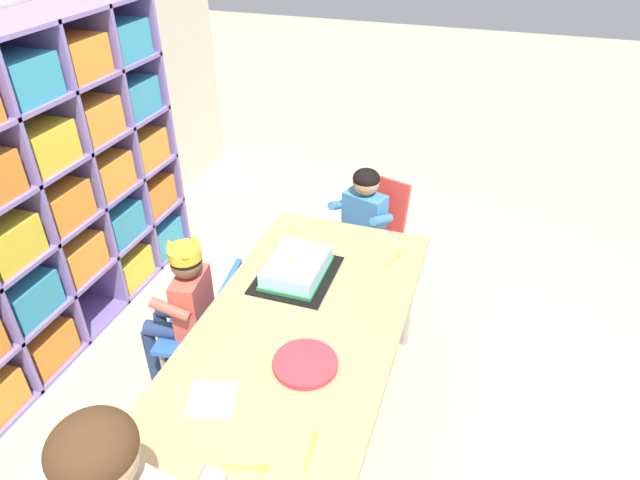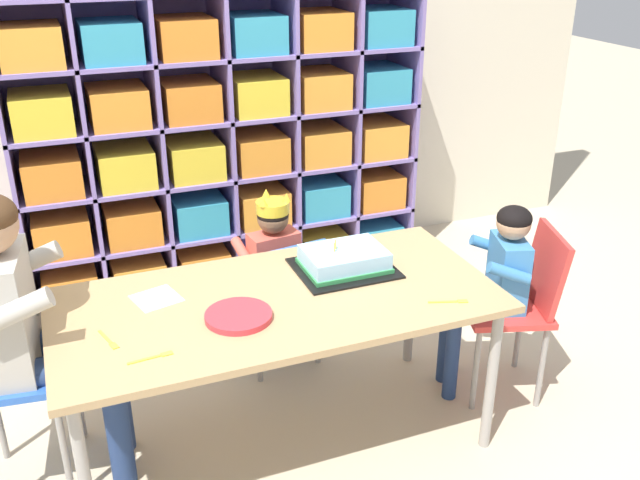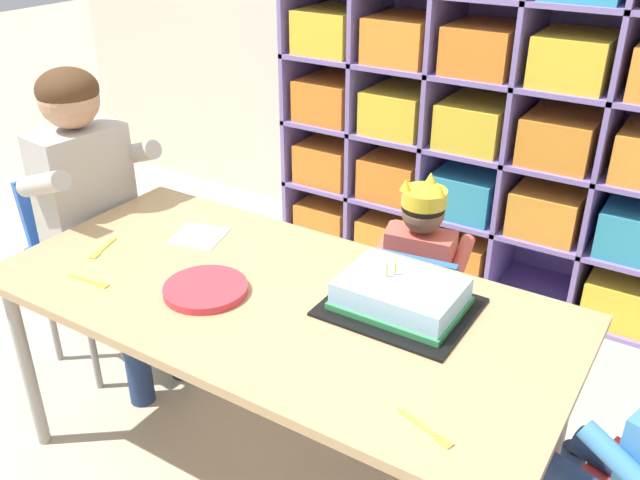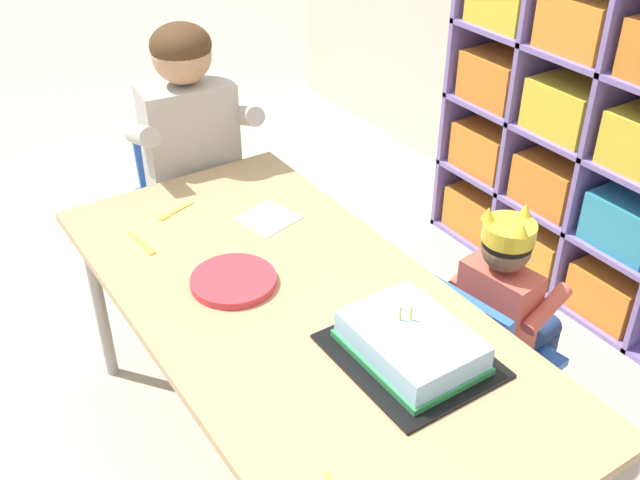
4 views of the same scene
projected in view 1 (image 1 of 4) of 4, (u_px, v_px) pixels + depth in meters
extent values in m
plane|color=beige|center=(301.00, 437.00, 2.38)|extent=(16.00, 16.00, 0.00)
cube|color=#7F6BB2|center=(15.00, 211.00, 2.48)|extent=(0.02, 0.40, 1.53)
cube|color=#7F6BB2|center=(67.00, 178.00, 2.75)|extent=(0.02, 0.40, 1.53)
cube|color=#7F6BB2|center=(109.00, 151.00, 3.02)|extent=(0.02, 0.40, 1.53)
cube|color=#7F6BB2|center=(145.00, 128.00, 3.29)|extent=(0.02, 0.40, 1.53)
cube|color=#7F6BB2|center=(59.00, 335.00, 2.89)|extent=(2.08, 0.40, 0.02)
cube|color=#7F6BB2|center=(43.00, 290.00, 2.73)|extent=(2.08, 0.40, 0.02)
cube|color=#7F6BB2|center=(25.00, 239.00, 2.56)|extent=(2.08, 0.40, 0.02)
cube|color=#7F6BB2|center=(4.00, 181.00, 2.40)|extent=(2.08, 0.40, 0.02)
cube|color=orange|center=(32.00, 343.00, 2.70)|extent=(0.26, 0.32, 0.18)
cube|color=yellow|center=(117.00, 265.00, 3.24)|extent=(0.26, 0.32, 0.18)
cube|color=teal|center=(150.00, 235.00, 3.51)|extent=(0.26, 0.32, 0.18)
cube|color=teal|center=(14.00, 295.00, 2.53)|extent=(0.26, 0.32, 0.18)
cube|color=orange|center=(64.00, 255.00, 2.80)|extent=(0.26, 0.32, 0.18)
cube|color=teal|center=(106.00, 221.00, 3.07)|extent=(0.26, 0.32, 0.18)
cube|color=orange|center=(141.00, 193.00, 3.34)|extent=(0.26, 0.32, 0.18)
cube|color=orange|center=(48.00, 203.00, 2.64)|extent=(0.26, 0.32, 0.18)
cube|color=orange|center=(94.00, 173.00, 2.91)|extent=(0.26, 0.32, 0.18)
cube|color=orange|center=(132.00, 147.00, 3.18)|extent=(0.26, 0.32, 0.18)
cube|color=yellow|center=(30.00, 145.00, 2.47)|extent=(0.26, 0.32, 0.18)
cube|color=orange|center=(81.00, 118.00, 2.74)|extent=(0.26, 0.32, 0.18)
cube|color=teal|center=(122.00, 96.00, 3.01)|extent=(0.26, 0.32, 0.18)
cube|color=teal|center=(9.00, 78.00, 2.30)|extent=(0.26, 0.32, 0.18)
cube|color=orange|center=(65.00, 56.00, 2.58)|extent=(0.26, 0.32, 0.18)
cube|color=teal|center=(110.00, 39.00, 2.85)|extent=(0.26, 0.32, 0.18)
cube|color=tan|center=(297.00, 332.00, 2.04)|extent=(1.54, 0.74, 0.03)
cylinder|color=#9E9993|center=(409.00, 298.00, 2.69)|extent=(0.04, 0.04, 0.60)
cylinder|color=#9E9993|center=(290.00, 274.00, 2.86)|extent=(0.04, 0.04, 0.60)
cube|color=blue|center=(199.00, 330.00, 2.48)|extent=(0.39, 0.35, 0.03)
cube|color=blue|center=(226.00, 307.00, 2.37)|extent=(0.33, 0.11, 0.29)
cylinder|color=gray|center=(190.00, 332.00, 2.70)|extent=(0.02, 0.02, 0.30)
cylinder|color=gray|center=(166.00, 376.00, 2.47)|extent=(0.02, 0.02, 0.30)
cylinder|color=gray|center=(238.00, 339.00, 2.66)|extent=(0.02, 0.02, 0.30)
cylinder|color=gray|center=(218.00, 384.00, 2.43)|extent=(0.02, 0.02, 0.30)
cube|color=#D15647|center=(193.00, 303.00, 2.39)|extent=(0.22, 0.14, 0.29)
sphere|color=brown|center=(186.00, 263.00, 2.27)|extent=(0.13, 0.13, 0.13)
ellipsoid|color=black|center=(186.00, 259.00, 2.26)|extent=(0.14, 0.14, 0.10)
cylinder|color=yellow|center=(185.00, 253.00, 2.25)|extent=(0.14, 0.14, 0.05)
cone|color=yellow|center=(169.00, 243.00, 2.23)|extent=(0.04, 0.04, 0.04)
cone|color=yellow|center=(194.00, 238.00, 2.26)|extent=(0.04, 0.04, 0.04)
cone|color=yellow|center=(184.00, 252.00, 2.18)|extent=(0.04, 0.04, 0.04)
cylinder|color=navy|center=(179.00, 312.00, 2.53)|extent=(0.10, 0.22, 0.07)
cylinder|color=navy|center=(168.00, 330.00, 2.42)|extent=(0.10, 0.22, 0.07)
cylinder|color=navy|center=(164.00, 339.00, 2.65)|extent=(0.06, 0.06, 0.32)
cylinder|color=navy|center=(153.00, 358.00, 2.54)|extent=(0.06, 0.06, 0.32)
cylinder|color=#D15647|center=(193.00, 273.00, 2.47)|extent=(0.07, 0.18, 0.10)
cylinder|color=#D15647|center=(170.00, 309.00, 2.26)|extent=(0.07, 0.18, 0.10)
sphere|color=tan|center=(95.00, 456.00, 1.18)|extent=(0.19, 0.19, 0.19)
ellipsoid|color=#472D19|center=(92.00, 448.00, 1.16)|extent=(0.19, 0.19, 0.14)
cylinder|color=#B2ADA3|center=(81.00, 465.00, 1.40)|extent=(0.25, 0.09, 0.14)
cube|color=red|center=(363.00, 244.00, 2.92)|extent=(0.42, 0.43, 0.03)
cube|color=red|center=(380.00, 205.00, 2.93)|extent=(0.16, 0.32, 0.31)
cylinder|color=gray|center=(326.00, 278.00, 3.01)|extent=(0.02, 0.02, 0.38)
cylinder|color=gray|center=(370.00, 297.00, 2.87)|extent=(0.02, 0.02, 0.38)
cylinder|color=gray|center=(353.00, 255.00, 3.19)|extent=(0.02, 0.02, 0.38)
cylinder|color=gray|center=(396.00, 272.00, 3.05)|extent=(0.02, 0.02, 0.38)
cube|color=#3D7FBC|center=(364.00, 220.00, 2.84)|extent=(0.17, 0.23, 0.29)
sphere|color=tan|center=(366.00, 182.00, 2.72)|extent=(0.13, 0.13, 0.13)
ellipsoid|color=black|center=(366.00, 178.00, 2.71)|extent=(0.14, 0.14, 0.10)
cylinder|color=navy|center=(342.00, 244.00, 2.86)|extent=(0.22, 0.13, 0.07)
cylinder|color=navy|center=(363.00, 252.00, 2.80)|extent=(0.22, 0.13, 0.07)
cylinder|color=navy|center=(330.00, 288.00, 2.92)|extent=(0.06, 0.06, 0.40)
cylinder|color=navy|center=(350.00, 297.00, 2.85)|extent=(0.06, 0.06, 0.40)
cylinder|color=#3D7FBC|center=(340.00, 205.00, 2.83)|extent=(0.18, 0.10, 0.10)
cylinder|color=#3D7FBC|center=(382.00, 220.00, 2.71)|extent=(0.18, 0.10, 0.10)
cube|color=black|center=(297.00, 275.00, 2.30)|extent=(0.36, 0.31, 0.01)
cube|color=#9ED1EF|center=(296.00, 267.00, 2.28)|extent=(0.30, 0.22, 0.07)
cube|color=#338E4C|center=(297.00, 273.00, 2.29)|extent=(0.31, 0.23, 0.02)
cylinder|color=#EFCC4C|center=(293.00, 262.00, 2.22)|extent=(0.01, 0.01, 0.04)
cylinder|color=#EFCC4C|center=(290.00, 259.00, 2.23)|extent=(0.01, 0.01, 0.04)
cylinder|color=#DB333D|center=(305.00, 364.00, 1.87)|extent=(0.22, 0.22, 0.02)
cube|color=white|center=(212.00, 399.00, 1.76)|extent=(0.18, 0.18, 0.00)
cube|color=yellow|center=(240.00, 467.00, 1.56)|extent=(0.04, 0.09, 0.00)
cube|color=yellow|center=(264.00, 467.00, 1.55)|extent=(0.03, 0.04, 0.00)
cube|color=yellow|center=(392.00, 262.00, 2.38)|extent=(0.10, 0.04, 0.00)
cube|color=yellow|center=(400.00, 255.00, 2.43)|extent=(0.04, 0.03, 0.00)
cube|color=yellow|center=(309.00, 456.00, 1.58)|extent=(0.10, 0.02, 0.00)
cube|color=yellow|center=(315.00, 436.00, 1.64)|extent=(0.04, 0.02, 0.00)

